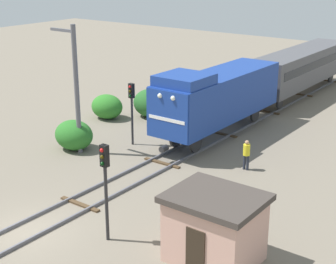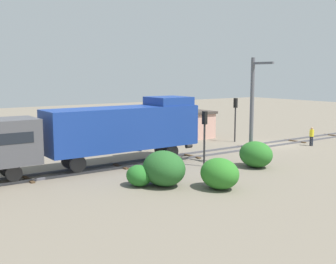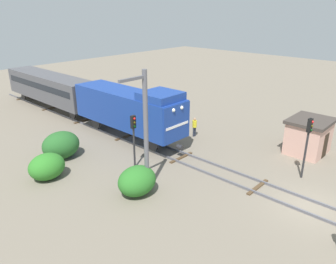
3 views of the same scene
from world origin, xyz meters
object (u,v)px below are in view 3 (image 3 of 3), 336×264
locomotive (129,108)px  traffic_signal_mid (134,132)px  traffic_signal_near (308,137)px  worker_by_signal (195,126)px  catenary_mast (145,131)px  relay_hut (309,136)px  passenger_car_leading (50,86)px

locomotive → traffic_signal_mid: locomotive is taller
locomotive → traffic_signal_near: size_ratio=2.78×
worker_by_signal → catenary_mast: catenary_mast is taller
traffic_signal_near → relay_hut: bearing=17.5°
traffic_signal_near → traffic_signal_mid: size_ratio=1.07×
passenger_car_leading → traffic_signal_near: 27.21m
traffic_signal_near → traffic_signal_mid: (-6.60, 9.32, -0.19)m
passenger_car_leading → worker_by_signal: 17.62m
traffic_signal_mid → relay_hut: size_ratio=1.11×
passenger_car_leading → locomotive: bearing=-90.0°
catenary_mast → relay_hut: 13.79m
passenger_car_leading → relay_hut: passenger_car_leading is taller
passenger_car_leading → traffic_signal_mid: 18.02m
passenger_car_leading → traffic_signal_mid: (-3.40, -17.70, 0.19)m
relay_hut → locomotive: bearing=121.3°
relay_hut → passenger_car_leading: bearing=106.3°
locomotive → catenary_mast: catenary_mast is taller
locomotive → worker_by_signal: bearing=-41.5°
traffic_signal_near → worker_by_signal: 10.20m
locomotive → passenger_car_leading: 13.34m
traffic_signal_near → relay_hut: traffic_signal_near is taller
traffic_signal_mid → catenary_mast: 3.62m
locomotive → traffic_signal_mid: (-3.40, -4.36, -0.06)m
traffic_signal_mid → catenary_mast: (-1.66, -2.94, 1.32)m
passenger_car_leading → worker_by_signal: size_ratio=8.24×
locomotive → traffic_signal_mid: 5.53m
passenger_car_leading → worker_by_signal: passenger_car_leading is taller
locomotive → traffic_signal_near: bearing=-76.8°
traffic_signal_near → traffic_signal_mid: bearing=125.3°
locomotive → traffic_signal_near: (3.20, -13.68, 0.13)m
catenary_mast → passenger_car_leading: bearing=76.2°
locomotive → worker_by_signal: size_ratio=6.82×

